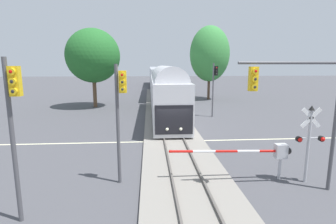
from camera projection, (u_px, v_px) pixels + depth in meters
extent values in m
plane|color=#47474C|center=(174.00, 141.00, 19.53)|extent=(220.00, 220.00, 0.00)
cube|color=beige|center=(174.00, 141.00, 19.53)|extent=(44.00, 0.20, 0.01)
cube|color=gray|center=(174.00, 140.00, 19.52)|extent=(4.40, 80.00, 0.18)
cube|color=#56514C|center=(164.00, 138.00, 19.44)|extent=(0.10, 80.00, 0.14)
cube|color=#56514C|center=(183.00, 138.00, 19.54)|extent=(0.10, 80.00, 0.14)
cube|color=silver|center=(166.00, 97.00, 27.80)|extent=(3.00, 18.25, 3.90)
cube|color=black|center=(174.00, 120.00, 18.93)|extent=(2.76, 0.08, 2.15)
cylinder|color=silver|center=(166.00, 79.00, 27.48)|extent=(2.76, 16.43, 2.76)
sphere|color=#F4F2CC|center=(167.00, 129.00, 19.01)|extent=(0.24, 0.24, 0.24)
sphere|color=#F4F2CC|center=(181.00, 129.00, 19.08)|extent=(0.24, 0.24, 0.24)
cube|color=#B7BCC6|center=(159.00, 81.00, 48.47)|extent=(3.00, 22.19, 4.60)
cube|color=black|center=(167.00, 79.00, 48.52)|extent=(0.04, 19.97, 0.90)
cube|color=red|center=(167.00, 87.00, 48.78)|extent=(0.04, 20.41, 0.36)
cube|color=#B7BCC6|center=(155.00, 76.00, 71.13)|extent=(3.00, 22.19, 4.60)
cube|color=black|center=(161.00, 75.00, 71.18)|extent=(0.04, 19.97, 0.90)
cube|color=red|center=(161.00, 80.00, 71.44)|extent=(0.04, 20.41, 0.36)
cylinder|color=#B7B7BC|center=(279.00, 168.00, 13.01)|extent=(0.14, 0.14, 1.10)
cube|color=#B7B7BC|center=(281.00, 151.00, 12.85)|extent=(0.56, 0.40, 0.70)
sphere|color=black|center=(288.00, 151.00, 12.87)|extent=(0.36, 0.36, 0.36)
cylinder|color=red|center=(270.00, 151.00, 12.81)|extent=(1.09, 0.12, 0.14)
cylinder|color=white|center=(248.00, 151.00, 12.73)|extent=(1.09, 0.12, 0.14)
cylinder|color=red|center=(226.00, 151.00, 12.65)|extent=(1.09, 0.12, 0.14)
cylinder|color=white|center=(204.00, 151.00, 12.57)|extent=(1.09, 0.12, 0.14)
cylinder|color=red|center=(181.00, 151.00, 12.48)|extent=(1.09, 0.12, 0.14)
sphere|color=red|center=(170.00, 151.00, 12.44)|extent=(0.14, 0.14, 0.14)
cylinder|color=#B2B2B7|center=(308.00, 147.00, 12.46)|extent=(0.14, 0.14, 3.53)
cube|color=white|center=(311.00, 118.00, 12.19)|extent=(0.98, 0.05, 0.98)
cube|color=white|center=(311.00, 118.00, 12.19)|extent=(0.98, 0.05, 0.98)
cube|color=#B2B2B7|center=(309.00, 138.00, 12.39)|extent=(1.10, 0.08, 0.08)
cylinder|color=black|center=(299.00, 139.00, 12.25)|extent=(0.26, 0.18, 0.26)
cylinder|color=black|center=(321.00, 139.00, 12.33)|extent=(0.26, 0.18, 0.26)
sphere|color=red|center=(300.00, 140.00, 12.15)|extent=(0.20, 0.20, 0.20)
sphere|color=red|center=(323.00, 139.00, 12.23)|extent=(0.20, 0.20, 0.20)
cone|color=black|center=(312.00, 108.00, 12.13)|extent=(0.28, 0.28, 0.22)
cylinder|color=#4C4C51|center=(213.00, 90.00, 28.20)|extent=(0.16, 0.16, 5.77)
cube|color=black|center=(216.00, 71.00, 27.84)|extent=(0.34, 0.26, 1.00)
sphere|color=red|center=(217.00, 68.00, 27.64)|extent=(0.20, 0.20, 0.20)
cylinder|color=black|center=(217.00, 68.00, 27.61)|extent=(0.24, 0.10, 0.24)
sphere|color=#262626|center=(216.00, 71.00, 27.70)|extent=(0.20, 0.20, 0.20)
cylinder|color=black|center=(217.00, 71.00, 27.67)|extent=(0.24, 0.10, 0.24)
sphere|color=#262626|center=(216.00, 74.00, 27.75)|extent=(0.20, 0.20, 0.20)
cylinder|color=black|center=(216.00, 74.00, 27.72)|extent=(0.24, 0.10, 0.24)
cylinder|color=#4C4C51|center=(335.00, 126.00, 11.46)|extent=(0.16, 0.16, 5.94)
cylinder|color=#4C4C51|center=(291.00, 63.00, 10.82)|extent=(4.45, 0.12, 0.12)
cube|color=gold|center=(253.00, 79.00, 10.82)|extent=(0.34, 0.26, 1.00)
sphere|color=red|center=(255.00, 71.00, 10.62)|extent=(0.20, 0.20, 0.20)
cylinder|color=gold|center=(255.00, 71.00, 10.59)|extent=(0.24, 0.10, 0.24)
sphere|color=#262626|center=(255.00, 79.00, 10.68)|extent=(0.20, 0.20, 0.20)
cylinder|color=gold|center=(255.00, 79.00, 10.65)|extent=(0.24, 0.10, 0.24)
sphere|color=#262626|center=(254.00, 87.00, 10.73)|extent=(0.20, 0.20, 0.20)
cylinder|color=gold|center=(254.00, 87.00, 10.70)|extent=(0.24, 0.10, 0.24)
cylinder|color=#4C4C51|center=(118.00, 126.00, 12.22)|extent=(0.16, 0.16, 5.65)
cube|color=gold|center=(123.00, 82.00, 11.87)|extent=(0.34, 0.26, 1.00)
sphere|color=red|center=(122.00, 75.00, 11.67)|extent=(0.20, 0.20, 0.20)
cylinder|color=gold|center=(122.00, 75.00, 11.64)|extent=(0.24, 0.10, 0.24)
sphere|color=#262626|center=(122.00, 82.00, 11.73)|extent=(0.20, 0.20, 0.20)
cylinder|color=gold|center=(122.00, 82.00, 11.70)|extent=(0.24, 0.10, 0.24)
sphere|color=#262626|center=(123.00, 89.00, 11.78)|extent=(0.20, 0.20, 0.20)
cylinder|color=gold|center=(123.00, 89.00, 11.76)|extent=(0.24, 0.10, 0.24)
cylinder|color=#4C4C51|center=(13.00, 143.00, 9.08)|extent=(0.16, 0.16, 5.88)
cube|color=gold|center=(15.00, 81.00, 8.72)|extent=(0.34, 0.26, 1.00)
sphere|color=red|center=(12.00, 72.00, 8.52)|extent=(0.20, 0.20, 0.20)
cylinder|color=gold|center=(11.00, 72.00, 8.49)|extent=(0.24, 0.10, 0.24)
sphere|color=#262626|center=(13.00, 81.00, 8.57)|extent=(0.20, 0.20, 0.20)
cylinder|color=gold|center=(12.00, 82.00, 8.54)|extent=(0.24, 0.10, 0.24)
sphere|color=#262626|center=(14.00, 91.00, 8.63)|extent=(0.20, 0.20, 0.20)
cylinder|color=gold|center=(13.00, 91.00, 8.60)|extent=(0.24, 0.10, 0.24)
cylinder|color=#4C3828|center=(209.00, 87.00, 42.61)|extent=(0.42, 0.42, 4.02)
ellipsoid|color=#38843D|center=(210.00, 54.00, 41.67)|extent=(6.28, 6.28, 8.70)
cylinder|color=brown|center=(95.00, 92.00, 34.82)|extent=(0.49, 0.49, 4.13)
ellipsoid|color=#236628|center=(93.00, 56.00, 33.98)|extent=(6.94, 6.94, 6.94)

